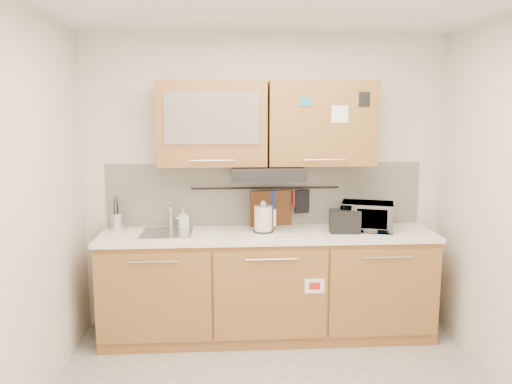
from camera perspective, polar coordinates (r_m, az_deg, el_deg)
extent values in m
plane|color=silver|center=(4.47, 1.04, 1.06)|extent=(3.20, 0.00, 3.20)
plane|color=silver|center=(3.22, -26.17, -3.07)|extent=(0.00, 3.00, 3.00)
cube|color=#9A6836|center=(4.39, 1.33, -10.69)|extent=(2.80, 0.60, 0.88)
cube|color=black|center=(4.53, 1.31, -15.33)|extent=(2.80, 0.54, 0.10)
cube|color=#9B6A37|center=(4.11, -11.64, -11.85)|extent=(0.91, 0.02, 0.74)
cylinder|color=silver|center=(3.99, -11.84, -7.81)|extent=(0.41, 0.01, 0.01)
cube|color=#9B6A37|center=(4.09, 1.72, -11.78)|extent=(0.91, 0.02, 0.74)
cylinder|color=silver|center=(3.96, 1.77, -7.72)|extent=(0.41, 0.01, 0.01)
cube|color=#9B6A37|center=(4.27, 14.53, -11.13)|extent=(0.91, 0.02, 0.74)
cylinder|color=silver|center=(4.15, 14.81, -7.23)|extent=(0.41, 0.01, 0.01)
cube|color=white|center=(4.24, 1.36, -4.89)|extent=(2.82, 0.62, 0.04)
cube|color=silver|center=(4.47, 1.05, -0.23)|extent=(2.80, 0.02, 0.56)
cube|color=#9A6836|center=(4.24, -5.02, 7.78)|extent=(0.90, 0.35, 0.70)
cube|color=silver|center=(4.05, -5.09, 8.42)|extent=(0.76, 0.02, 0.42)
cube|color=#9B6A37|center=(4.32, 7.41, 7.76)|extent=(0.90, 0.35, 0.70)
cube|color=white|center=(4.16, 9.55, 8.76)|extent=(0.14, 0.00, 0.14)
cube|color=black|center=(4.21, 1.32, 2.20)|extent=(0.60, 0.46, 0.10)
cube|color=silver|center=(4.26, -10.15, -4.76)|extent=(0.42, 0.40, 0.03)
cylinder|color=silver|center=(4.39, -9.70, -2.68)|extent=(0.03, 0.03, 0.24)
cylinder|color=silver|center=(4.29, -9.85, -1.59)|extent=(0.02, 0.18, 0.02)
cylinder|color=black|center=(4.43, 1.09, 0.46)|extent=(1.30, 0.02, 0.02)
cylinder|color=silver|center=(4.46, -15.59, -3.28)|extent=(0.15, 0.15, 0.15)
cylinder|color=black|center=(4.46, -15.85, -2.43)|extent=(0.01, 0.01, 0.28)
cylinder|color=black|center=(4.43, -15.47, -2.69)|extent=(0.01, 0.01, 0.25)
cylinder|color=black|center=(4.46, -15.58, -2.28)|extent=(0.01, 0.01, 0.30)
cylinder|color=black|center=(4.44, -15.85, -2.89)|extent=(0.01, 0.01, 0.22)
cylinder|color=silver|center=(4.23, 0.84, -3.09)|extent=(0.16, 0.16, 0.22)
sphere|color=silver|center=(4.20, 0.84, -1.32)|extent=(0.05, 0.05, 0.05)
cube|color=silver|center=(4.23, 2.15, -2.95)|extent=(0.02, 0.03, 0.14)
cylinder|color=black|center=(4.25, 0.83, -4.47)|extent=(0.17, 0.17, 0.01)
cube|color=black|center=(4.28, 10.11, -3.32)|extent=(0.27, 0.17, 0.19)
cube|color=black|center=(4.26, 9.54, -2.17)|extent=(0.08, 0.12, 0.01)
cube|color=black|center=(4.27, 10.75, -2.17)|extent=(0.08, 0.12, 0.01)
imported|color=#999999|center=(4.41, 12.56, -2.71)|extent=(0.50, 0.41, 0.24)
imported|color=#999999|center=(4.40, -8.32, -2.99)|extent=(0.10, 0.11, 0.18)
cube|color=brown|center=(4.46, 1.72, -2.81)|extent=(0.38, 0.10, 0.47)
cube|color=navy|center=(4.43, 1.33, -1.16)|extent=(0.13, 0.03, 0.21)
cube|color=black|center=(4.47, 5.26, -1.09)|extent=(0.14, 0.07, 0.21)
cube|color=red|center=(4.46, 5.00, -0.73)|extent=(0.12, 0.05, 0.15)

